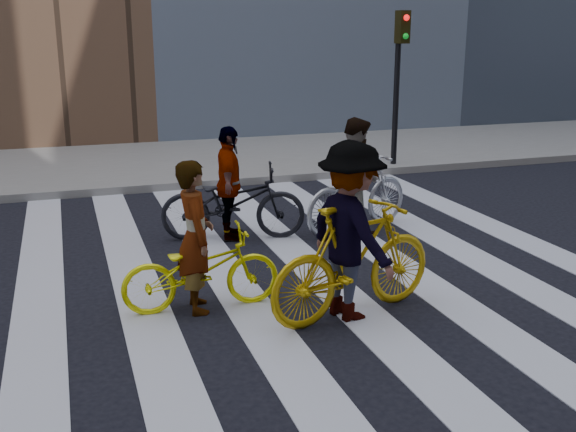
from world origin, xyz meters
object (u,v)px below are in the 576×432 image
bike_dark_rear (233,203)px  rider_left (195,237)px  rider_rear (229,184)px  bike_yellow_left (201,270)px  rider_mid (355,175)px  traffic_signal (399,63)px  bike_silver_mid (358,193)px  bike_yellow_right (354,260)px  rider_right (351,231)px

bike_dark_rear → rider_left: size_ratio=1.25×
rider_left → rider_rear: size_ratio=1.00×
bike_yellow_left → bike_dark_rear: size_ratio=0.82×
rider_left → rider_rear: (0.95, 2.37, -0.00)m
bike_dark_rear → rider_mid: bearing=-82.6°
traffic_signal → bike_silver_mid: size_ratio=1.69×
bike_yellow_right → bike_silver_mid: bearing=-39.0°
bike_silver_mid → rider_left: size_ratio=1.19×
rider_rear → bike_dark_rear: bearing=-76.1°
bike_yellow_left → rider_left: rider_left is taller
rider_right → bike_dark_rear: bearing=-4.9°
traffic_signal → bike_yellow_right: traffic_signal is taller
bike_dark_rear → rider_left: 2.59m
bike_yellow_right → bike_dark_rear: bearing=-4.0°
traffic_signal → bike_silver_mid: (-2.62, -3.82, -1.69)m
bike_yellow_left → bike_silver_mid: 3.56m
bike_yellow_left → bike_yellow_right: size_ratio=0.83×
traffic_signal → bike_yellow_right: size_ratio=1.61×
traffic_signal → rider_right: traffic_signal is taller
bike_dark_rear → rider_mid: rider_mid is taller
rider_left → rider_right: rider_right is taller
bike_yellow_left → bike_silver_mid: bearing=-50.7°
rider_mid → rider_rear: 1.89m
bike_yellow_left → rider_left: size_ratio=1.03×
bike_yellow_left → rider_right: (1.44, -0.70, 0.49)m
bike_silver_mid → rider_rear: 1.95m
bike_yellow_right → bike_dark_rear: 3.11m
bike_yellow_right → rider_right: (-0.05, 0.00, 0.32)m
bike_silver_mid → rider_mid: bearing=71.3°
bike_dark_rear → rider_mid: 1.86m
rider_rear → rider_mid: bearing=-82.5°
bike_dark_rear → rider_right: size_ratio=1.10×
rider_left → rider_right: (1.49, -0.70, 0.11)m
traffic_signal → bike_yellow_left: bearing=-132.3°
bike_yellow_left → rider_rear: (0.90, 2.37, 0.38)m
bike_silver_mid → bike_dark_rear: (-1.87, 0.21, -0.05)m
rider_mid → traffic_signal: bearing=-53.6°
traffic_signal → rider_right: bearing=-120.9°
rider_right → rider_mid: bearing=-39.0°
rider_left → rider_rear: rider_left is taller
bike_yellow_right → rider_left: (-1.54, 0.70, 0.21)m
rider_mid → rider_rear: (-1.87, 0.21, -0.04)m
traffic_signal → rider_mid: (-2.67, -3.82, -1.42)m
rider_left → bike_silver_mid: bearing=-51.2°
bike_yellow_right → bike_dark_rear: bike_yellow_right is taller
rider_mid → rider_right: 3.15m
rider_rear → rider_right: bearing=-156.2°
bike_yellow_right → bike_dark_rear: size_ratio=1.00×
bike_silver_mid → rider_right: (-1.38, -2.86, 0.35)m
rider_left → bike_yellow_right: bearing=-112.5°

